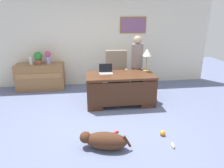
% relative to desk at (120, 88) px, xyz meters
% --- Properties ---
extents(ground_plane, '(12.00, 12.00, 0.00)m').
position_rel_desk_xyz_m(ground_plane, '(-0.41, -0.89, -0.42)').
color(ground_plane, slate).
extents(back_wall, '(7.00, 0.16, 2.70)m').
position_rel_desk_xyz_m(back_wall, '(-0.41, 1.71, 0.94)').
color(back_wall, beige).
rests_on(back_wall, ground_plane).
extents(desk, '(1.65, 0.80, 0.77)m').
position_rel_desk_xyz_m(desk, '(0.00, 0.00, 0.00)').
color(desk, '#4C2B19').
rests_on(desk, ground_plane).
extents(credenza, '(1.37, 0.50, 0.77)m').
position_rel_desk_xyz_m(credenza, '(-2.18, 1.36, -0.03)').
color(credenza, olive).
rests_on(credenza, ground_plane).
extents(armchair, '(0.60, 0.59, 1.18)m').
position_rel_desk_xyz_m(armchair, '(0.04, 0.87, 0.10)').
color(armchair, gray).
rests_on(armchair, ground_plane).
extents(person_standing, '(0.32, 0.32, 1.62)m').
position_rel_desk_xyz_m(person_standing, '(0.54, 0.61, 0.42)').
color(person_standing, '#262323').
rests_on(person_standing, ground_plane).
extents(dog_lying, '(0.86, 0.46, 0.30)m').
position_rel_desk_xyz_m(dog_lying, '(-0.56, -1.74, -0.26)').
color(dog_lying, '#472819').
rests_on(dog_lying, ground_plane).
extents(laptop, '(0.32, 0.22, 0.22)m').
position_rel_desk_xyz_m(laptop, '(-0.34, 0.17, 0.41)').
color(laptop, '#B2B5BA').
rests_on(laptop, desk).
extents(desk_lamp, '(0.22, 0.22, 0.57)m').
position_rel_desk_xyz_m(desk_lamp, '(0.69, 0.22, 0.80)').
color(desk_lamp, '#9E8447').
rests_on(desk_lamp, desk).
extents(vase_with_flowers, '(0.17, 0.17, 0.38)m').
position_rel_desk_xyz_m(vase_with_flowers, '(-1.91, 1.36, 0.56)').
color(vase_with_flowers, '#9F91CD').
rests_on(vase_with_flowers, credenza).
extents(vase_empty, '(0.10, 0.10, 0.23)m').
position_rel_desk_xyz_m(vase_empty, '(-2.40, 1.36, 0.46)').
color(vase_empty, silver).
rests_on(vase_empty, credenza).
extents(potted_plant, '(0.24, 0.24, 0.36)m').
position_rel_desk_xyz_m(potted_plant, '(-2.18, 1.36, 0.55)').
color(potted_plant, brown).
rests_on(potted_plant, credenza).
extents(dog_toy_ball, '(0.10, 0.10, 0.10)m').
position_rel_desk_xyz_m(dog_toy_ball, '(0.57, -1.49, -0.37)').
color(dog_toy_ball, orange).
rests_on(dog_toy_ball, ground_plane).
extents(dog_toy_bone, '(0.08, 0.17, 0.05)m').
position_rel_desk_xyz_m(dog_toy_bone, '(0.63, -1.84, -0.39)').
color(dog_toy_bone, beige).
rests_on(dog_toy_bone, ground_plane).
extents(dog_toy_plush, '(0.17, 0.13, 0.05)m').
position_rel_desk_xyz_m(dog_toy_plush, '(-0.31, -1.32, -0.39)').
color(dog_toy_plush, '#E53F33').
rests_on(dog_toy_plush, ground_plane).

